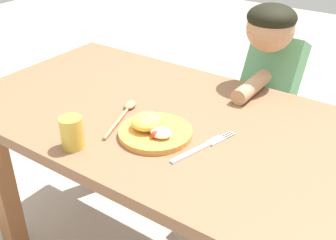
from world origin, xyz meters
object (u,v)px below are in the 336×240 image
(spoon, at_px, (125,111))
(drinking_cup, at_px, (72,133))
(plate, at_px, (153,129))
(person, at_px, (268,111))
(fork, at_px, (203,147))

(spoon, bearing_deg, drinking_cup, 162.85)
(plate, bearing_deg, spoon, 159.86)
(person, bearing_deg, fork, 93.49)
(plate, bearing_deg, drinking_cup, -129.17)
(plate, relative_size, drinking_cup, 2.32)
(plate, bearing_deg, fork, 8.52)
(fork, height_order, spoon, spoon)
(fork, relative_size, drinking_cup, 2.52)
(fork, xyz_separation_m, person, (-0.03, 0.56, -0.15))
(person, bearing_deg, plate, 78.84)
(plate, relative_size, person, 0.22)
(plate, xyz_separation_m, drinking_cup, (-0.14, -0.17, 0.03))
(drinking_cup, height_order, person, person)
(fork, distance_m, spoon, 0.30)
(plate, xyz_separation_m, fork, (0.15, 0.02, -0.02))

